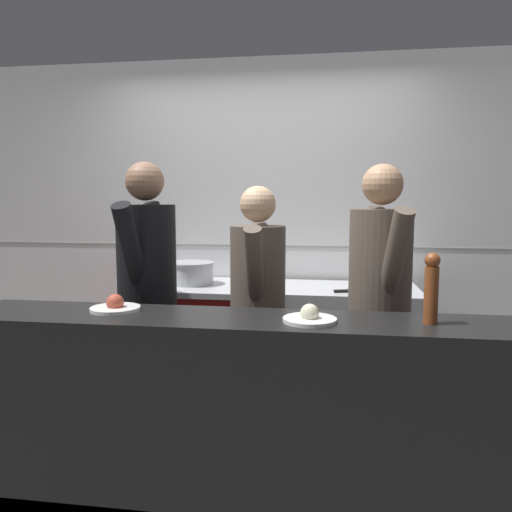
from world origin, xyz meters
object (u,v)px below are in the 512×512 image
oven_range (199,343)px  stock_pot (192,272)px  chefs_knife (358,291)px  plated_dish_main (115,306)px  chef_line (379,300)px  plated_dish_appetiser (310,317)px  pepper_mill (431,287)px  chef_head_cook (147,291)px  chef_sous (258,306)px

oven_range → stock_pot: 0.54m
chefs_knife → plated_dish_main: 1.64m
chef_line → plated_dish_main: bearing=-172.8°
stock_pot → plated_dish_appetiser: stock_pot is taller
chefs_knife → plated_dish_main: size_ratio=1.63×
stock_pot → plated_dish_main: bearing=-92.3°
oven_range → plated_dish_appetiser: 1.66m
chefs_knife → pepper_mill: size_ratio=1.26×
plated_dish_appetiser → pepper_mill: 0.55m
chefs_knife → chef_line: 0.54m
chefs_knife → pepper_mill: 1.16m
plated_dish_main → plated_dish_appetiser: bearing=-5.3°
plated_dish_appetiser → pepper_mill: bearing=4.7°
chefs_knife → oven_range: bearing=172.3°
stock_pot → chef_head_cook: size_ratio=0.19×
plated_dish_main → pepper_mill: bearing=-1.8°
chef_sous → oven_range: bearing=126.5°
oven_range → stock_pot: size_ratio=2.69×
oven_range → plated_dish_appetiser: size_ratio=3.66×
pepper_mill → plated_dish_appetiser: bearing=-175.3°
chef_sous → chef_line: 0.70m
chef_sous → pepper_mill: bearing=-38.0°
oven_range → chef_head_cook: 0.87m
oven_range → chef_head_cook: size_ratio=0.52×
plated_dish_appetiser → chef_head_cook: bearing=148.0°
oven_range → chef_sous: size_ratio=0.56×
plated_dish_appetiser → chef_line: bearing=59.4°
chefs_knife → chef_head_cook: bearing=-157.7°
chef_head_cook → chefs_knife: bearing=24.3°
chefs_knife → chef_line: size_ratio=0.23×
pepper_mill → stock_pot: bearing=138.9°
plated_dish_appetiser → chef_sous: (-0.33, 0.65, -0.10)m
plated_dish_main → pepper_mill: (1.50, -0.05, 0.15)m
chefs_knife → chef_line: (0.09, -0.53, 0.05)m
plated_dish_main → chef_line: size_ratio=0.14×
plated_dish_appetiser → chef_head_cook: chef_head_cook is taller
stock_pot → chef_line: (1.28, -0.69, -0.03)m
plated_dish_main → chef_sous: 0.85m
pepper_mill → chef_head_cook: chef_head_cook is taller
chef_head_cook → oven_range: bearing=80.9°
plated_dish_appetiser → chef_sous: bearing=117.0°
stock_pot → chef_sous: size_ratio=0.21×
plated_dish_appetiser → chef_line: size_ratio=0.14×
plated_dish_appetiser → chef_sous: chef_sous is taller
chef_head_cook → chef_line: size_ratio=1.02×
plated_dish_main → plated_dish_appetiser: 0.97m
oven_range → chef_line: bearing=-29.1°
chef_line → chef_sous: bearing=163.0°
chef_head_cook → chef_sous: bearing=3.9°
oven_range → plated_dish_appetiser: plated_dish_appetiser is taller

